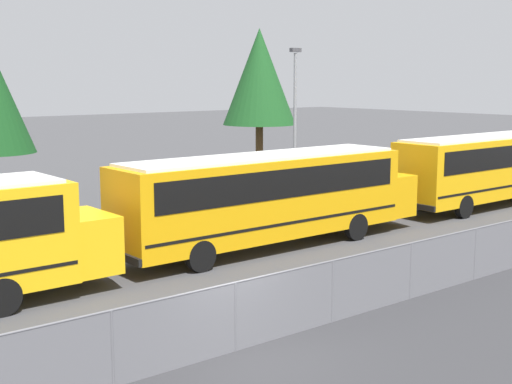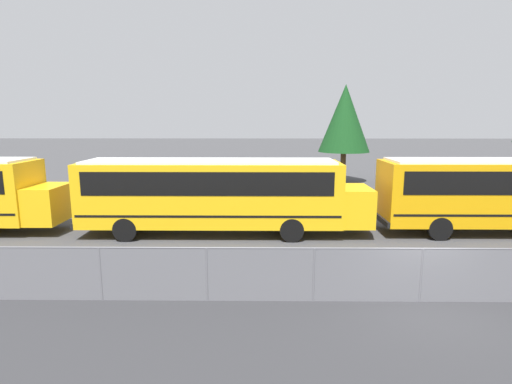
# 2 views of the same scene
# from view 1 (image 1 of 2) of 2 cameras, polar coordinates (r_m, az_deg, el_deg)

# --- Properties ---
(ground_plane) EXTENTS (200.00, 200.00, 0.00)m
(ground_plane) POSITION_cam_1_polar(r_m,az_deg,el_deg) (16.42, -1.66, -12.60)
(ground_plane) COLOR #424244
(fence) EXTENTS (67.11, 0.07, 1.62)m
(fence) POSITION_cam_1_polar(r_m,az_deg,el_deg) (16.14, -1.67, -9.88)
(fence) COLOR #9EA0A5
(fence) RESTS_ON ground_plane
(school_bus_2) EXTENTS (13.01, 2.57, 3.40)m
(school_bus_2) POSITION_cam_1_polar(r_m,az_deg,el_deg) (25.57, 1.17, -0.04)
(school_bus_2) COLOR orange
(school_bus_2) RESTS_ON ground_plane
(school_bus_3) EXTENTS (13.01, 2.57, 3.40)m
(school_bus_3) POSITION_cam_1_polar(r_m,az_deg,el_deg) (36.12, 18.42, 2.16)
(school_bus_3) COLOR #EDA80F
(school_bus_3) RESTS_ON ground_plane
(light_pole) EXTENTS (0.60, 0.24, 7.57)m
(light_pole) POSITION_cam_1_polar(r_m,az_deg,el_deg) (36.16, 3.13, 6.04)
(light_pole) COLOR gray
(light_pole) RESTS_ON ground_plane
(tree_1) EXTENTS (4.24, 4.24, 8.92)m
(tree_1) POSITION_cam_1_polar(r_m,az_deg,el_deg) (41.53, 0.27, 9.17)
(tree_1) COLOR #51381E
(tree_1) RESTS_ON ground_plane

